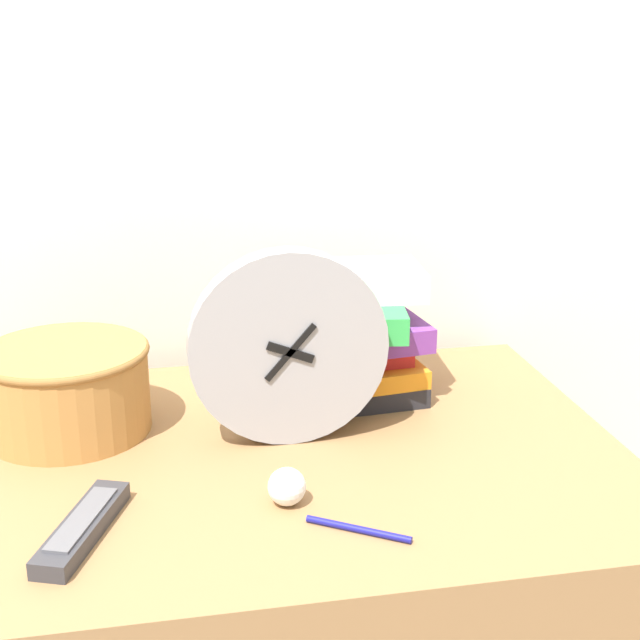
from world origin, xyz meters
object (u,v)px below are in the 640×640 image
book_stack (345,338)px  basket (67,386)px  crumpled_paper_ball (287,487)px  desk_clock (288,348)px  tv_remote (83,527)px  pen (358,529)px

book_stack → basket: size_ratio=1.12×
crumpled_paper_ball → desk_clock: bearing=80.1°
tv_remote → pen: (0.29, -0.05, -0.01)m
basket → tv_remote: size_ratio=1.27×
desk_clock → basket: bearing=163.7°
tv_remote → basket: bearing=96.8°
book_stack → crumpled_paper_ball: 0.33m
desk_clock → book_stack: bearing=51.1°
crumpled_paper_ball → pen: size_ratio=0.42×
desk_clock → tv_remote: desk_clock is taller
tv_remote → pen: tv_remote is taller
basket → tv_remote: basket is taller
tv_remote → crumpled_paper_ball: crumpled_paper_ball is taller
desk_clock → crumpled_paper_ball: desk_clock is taller
tv_remote → pen: size_ratio=1.69×
basket → crumpled_paper_ball: basket is taller
desk_clock → book_stack: (0.10, 0.13, -0.04)m
book_stack → basket: 0.40m
desk_clock → basket: (-0.29, 0.08, -0.07)m
tv_remote → crumpled_paper_ball: (0.23, 0.03, 0.01)m
crumpled_paper_ball → basket: bearing=136.0°
book_stack → pen: bearing=-100.1°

